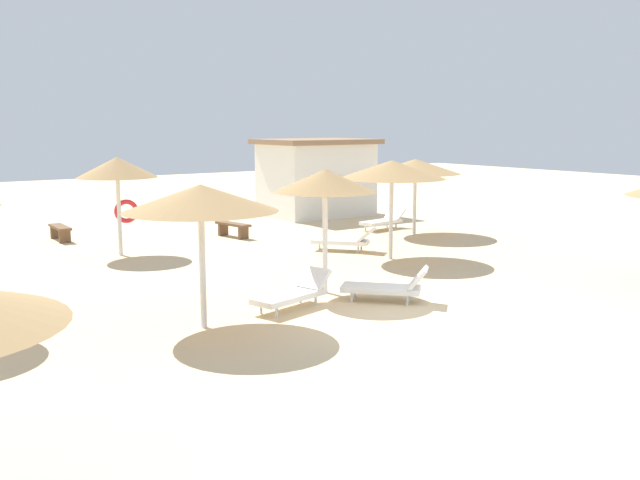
# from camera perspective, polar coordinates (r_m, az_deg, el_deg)

# --- Properties ---
(ground_plane) EXTENTS (80.00, 80.00, 0.00)m
(ground_plane) POSITION_cam_1_polar(r_m,az_deg,el_deg) (14.19, 7.02, -6.40)
(ground_plane) COLOR beige
(parasol_1) EXTENTS (3.01, 3.01, 2.80)m
(parasol_1) POSITION_cam_1_polar(r_m,az_deg,el_deg) (20.15, 5.74, 5.58)
(parasol_1) COLOR silver
(parasol_1) RESTS_ON ground
(parasol_2) EXTENTS (2.88, 2.88, 2.72)m
(parasol_2) POSITION_cam_1_polar(r_m,az_deg,el_deg) (13.35, -9.49, 3.29)
(parasol_2) COLOR silver
(parasol_2) RESTS_ON ground
(parasol_3) EXTENTS (3.08, 3.08, 2.61)m
(parasol_3) POSITION_cam_1_polar(r_m,az_deg,el_deg) (24.80, 7.61, 5.82)
(parasol_3) COLOR silver
(parasol_3) RESTS_ON ground
(parasol_5) EXTENTS (2.30, 2.30, 2.81)m
(parasol_5) POSITION_cam_1_polar(r_m,az_deg,el_deg) (15.97, 0.41, 4.69)
(parasol_5) COLOR silver
(parasol_5) RESTS_ON ground
(parasol_8) EXTENTS (2.31, 2.31, 2.86)m
(parasol_8) POSITION_cam_1_polar(r_m,az_deg,el_deg) (21.44, -15.86, 5.49)
(parasol_8) COLOR silver
(parasol_8) RESTS_ON ground
(lounger_1) EXTENTS (1.68, 1.87, 0.73)m
(lounger_1) POSITION_cam_1_polar(r_m,az_deg,el_deg) (21.60, 2.01, -0.04)
(lounger_1) COLOR white
(lounger_1) RESTS_ON ground
(lounger_2) EXTENTS (1.98, 1.10, 0.74)m
(lounger_2) POSITION_cam_1_polar(r_m,az_deg,el_deg) (14.93, -2.14, -4.28)
(lounger_2) COLOR white
(lounger_2) RESTS_ON ground
(lounger_3) EXTENTS (1.97, 0.96, 0.71)m
(lounger_3) POSITION_cam_1_polar(r_m,az_deg,el_deg) (26.08, 5.08, 1.55)
(lounger_3) COLOR white
(lounger_3) RESTS_ON ground
(lounger_5) EXTENTS (1.73, 1.79, 0.79)m
(lounger_5) POSITION_cam_1_polar(r_m,az_deg,el_deg) (15.54, 5.37, -3.75)
(lounger_5) COLOR white
(lounger_5) RESTS_ON ground
(bench_0) EXTENTS (0.65, 1.55, 0.49)m
(bench_0) POSITION_cam_1_polar(r_m,az_deg,el_deg) (24.34, -6.95, 1.03)
(bench_0) COLOR brown
(bench_0) RESTS_ON ground
(bench_1) EXTENTS (0.44, 1.51, 0.49)m
(bench_1) POSITION_cam_1_polar(r_m,az_deg,el_deg) (24.97, -20.00, 0.74)
(bench_1) COLOR brown
(bench_1) RESTS_ON ground
(beach_cabana) EXTENTS (4.49, 3.44, 3.17)m
(beach_cabana) POSITION_cam_1_polar(r_m,az_deg,el_deg) (29.82, -0.31, 5.05)
(beach_cabana) COLOR white
(beach_cabana) RESTS_ON ground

